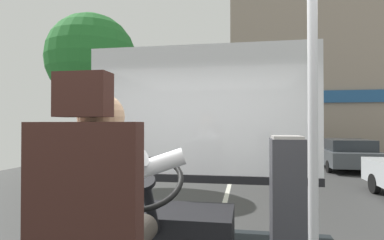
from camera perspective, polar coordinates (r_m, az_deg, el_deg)
The scene contains 9 objects.
ground at distance 10.65m, azimuth 7.14°, elevation -10.76°, with size 18.00×44.00×0.06m.
bus_driver at distance 1.56m, azimuth -15.46°, elevation -13.73°, with size 0.70×0.51×0.79m.
steering_console at distance 2.68m, azimuth -5.05°, elevation -19.68°, with size 1.10×1.03×0.87m.
handrail_pole at distance 1.49m, azimuth 21.24°, elevation -3.19°, with size 0.04×0.04×2.05m.
fare_box at distance 2.24m, azimuth 17.00°, elevation -15.92°, with size 0.21×0.26×1.01m.
windshield_panel at distance 3.33m, azimuth 1.48°, elevation -1.56°, with size 2.50×0.08×1.48m.
street_tree at distance 10.03m, azimuth -17.90°, elevation 10.41°, with size 2.66×2.66×5.13m.
shop_building at distance 19.71m, azimuth 26.65°, elevation 7.08°, with size 12.94×4.83×8.98m.
parked_car_charcoal at distance 14.20m, azimuth 26.26°, elevation -5.52°, with size 1.99×3.81×1.22m.
Camera 1 is at (0.48, -1.68, 1.82)m, focal length 29.19 mm.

